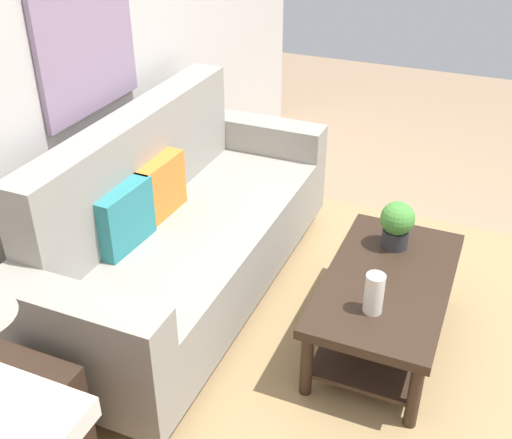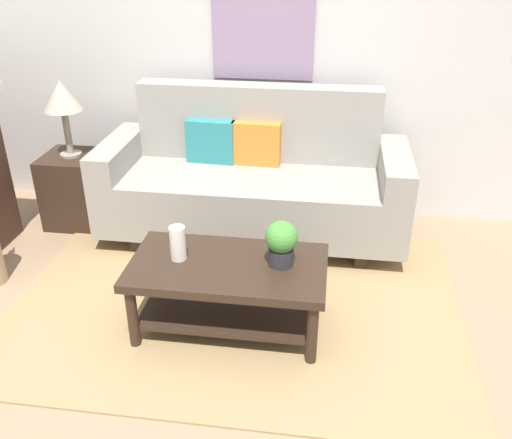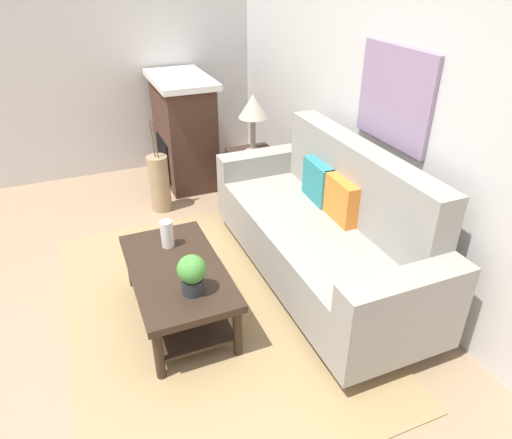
# 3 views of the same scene
# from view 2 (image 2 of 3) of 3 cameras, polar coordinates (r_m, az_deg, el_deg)

# --- Properties ---
(ground_plane) EXTENTS (9.60, 9.60, 0.00)m
(ground_plane) POSITION_cam_2_polar(r_m,az_deg,el_deg) (3.13, -3.75, -14.06)
(ground_plane) COLOR #9E7F60
(wall_back) EXTENTS (5.60, 0.10, 2.70)m
(wall_back) POSITION_cam_2_polar(r_m,az_deg,el_deg) (4.35, 1.12, 18.00)
(wall_back) COLOR silver
(wall_back) RESTS_ON ground_plane
(area_rug) EXTENTS (2.75, 1.94, 0.01)m
(area_rug) POSITION_cam_2_polar(r_m,az_deg,el_deg) (3.50, -2.11, -8.61)
(area_rug) COLOR #A38456
(area_rug) RESTS_ON ground_plane
(couch) EXTENTS (2.20, 0.84, 1.08)m
(couch) POSITION_cam_2_polar(r_m,az_deg,el_deg) (4.10, -0.22, 3.96)
(couch) COLOR gray
(couch) RESTS_ON ground_plane
(throw_pillow_teal) EXTENTS (0.37, 0.14, 0.32)m
(throw_pillow_teal) POSITION_cam_2_polar(r_m,az_deg,el_deg) (4.18, -4.65, 8.03)
(throw_pillow_teal) COLOR teal
(throw_pillow_teal) RESTS_ON couch
(throw_pillow_orange) EXTENTS (0.36, 0.13, 0.32)m
(throw_pillow_orange) POSITION_cam_2_polar(r_m,az_deg,el_deg) (4.12, 0.03, 7.83)
(throw_pillow_orange) COLOR orange
(throw_pillow_orange) RESTS_ON couch
(coffee_table) EXTENTS (1.10, 0.60, 0.43)m
(coffee_table) POSITION_cam_2_polar(r_m,az_deg,el_deg) (3.16, -2.84, -6.31)
(coffee_table) COLOR #332319
(coffee_table) RESTS_ON ground_plane
(tabletop_vase) EXTENTS (0.09, 0.09, 0.20)m
(tabletop_vase) POSITION_cam_2_polar(r_m,az_deg,el_deg) (3.12, -8.04, -2.42)
(tabletop_vase) COLOR white
(tabletop_vase) RESTS_ON coffee_table
(potted_plant_tabletop) EXTENTS (0.18, 0.18, 0.26)m
(potted_plant_tabletop) POSITION_cam_2_polar(r_m,az_deg,el_deg) (3.02, 2.62, -2.32)
(potted_plant_tabletop) COLOR #2D2D33
(potted_plant_tabletop) RESTS_ON coffee_table
(side_table) EXTENTS (0.44, 0.44, 0.56)m
(side_table) POSITION_cam_2_polar(r_m,az_deg,el_deg) (4.56, -17.94, 2.99)
(side_table) COLOR #332319
(side_table) RESTS_ON ground_plane
(table_lamp) EXTENTS (0.28, 0.28, 0.57)m
(table_lamp) POSITION_cam_2_polar(r_m,az_deg,el_deg) (4.33, -19.32, 11.62)
(table_lamp) COLOR gray
(table_lamp) RESTS_ON side_table
(framed_painting) EXTENTS (0.75, 0.03, 0.66)m
(framed_painting) POSITION_cam_2_polar(r_m,az_deg,el_deg) (4.27, 0.71, 18.59)
(framed_painting) COLOR gray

